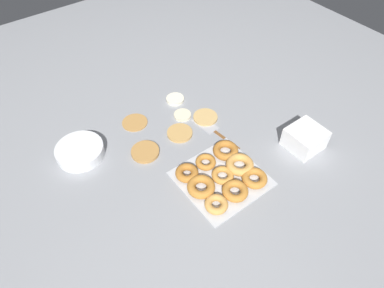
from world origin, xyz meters
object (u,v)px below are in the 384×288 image
object	(u,v)px
batter_bowl	(80,151)
spatula	(210,127)
pancake_1	(205,117)
pancake_5	(182,115)
pancake_3	(180,133)
pancake_0	(145,152)
pancake_2	(135,122)
pancake_4	(175,99)
container_stack	(305,138)
donut_tray	(223,175)

from	to	relation	value
batter_bowl	spatula	xyz separation A→B (m)	(0.53, -0.20, -0.02)
pancake_1	pancake_5	distance (m)	0.11
pancake_5	batter_bowl	bearing A→B (deg)	172.40
pancake_3	pancake_5	size ratio (longest dim) A/B	1.40
pancake_0	pancake_2	xyz separation A→B (m)	(0.06, 0.18, -0.00)
pancake_4	pancake_0	bearing A→B (deg)	-145.74
pancake_3	pancake_5	bearing A→B (deg)	48.19
pancake_1	pancake_3	world-z (taller)	same
pancake_5	batter_bowl	xyz separation A→B (m)	(-0.48, 0.06, 0.02)
pancake_0	pancake_4	size ratio (longest dim) A/B	1.37
pancake_0	batter_bowl	size ratio (longest dim) A/B	0.60
pancake_3	container_stack	world-z (taller)	container_stack
container_stack	pancake_0	bearing A→B (deg)	146.61
pancake_0	container_stack	world-z (taller)	container_stack
spatula	pancake_1	bearing A→B (deg)	-26.87
pancake_2	container_stack	xyz separation A→B (m)	(0.51, -0.56, 0.04)
donut_tray	batter_bowl	world-z (taller)	batter_bowl
container_stack	pancake_2	bearing A→B (deg)	132.33
pancake_0	spatula	xyz separation A→B (m)	(0.31, -0.05, -0.01)
pancake_2	batter_bowl	distance (m)	0.28
pancake_0	spatula	bearing A→B (deg)	-8.64
pancake_3	pancake_0	bearing A→B (deg)	-179.01
pancake_5	batter_bowl	size ratio (longest dim) A/B	0.41
pancake_1	pancake_2	distance (m)	0.33
pancake_2	donut_tray	bearing A→B (deg)	-76.24
pancake_4	spatula	xyz separation A→B (m)	(0.02, -0.25, -0.01)
pancake_3	batter_bowl	world-z (taller)	batter_bowl
pancake_4	pancake_5	xyz separation A→B (m)	(-0.04, -0.11, -0.00)
donut_tray	pancake_3	bearing A→B (deg)	88.77
pancake_5	container_stack	size ratio (longest dim) A/B	0.56
spatula	pancake_0	bearing A→B (deg)	75.15
pancake_0	container_stack	distance (m)	0.68
spatula	batter_bowl	bearing A→B (deg)	63.15
pancake_5	donut_tray	xyz separation A→B (m)	(-0.08, -0.39, 0.01)
donut_tray	pancake_0	bearing A→B (deg)	120.60
pancake_2	container_stack	bearing A→B (deg)	-47.67
pancake_1	batter_bowl	world-z (taller)	batter_bowl
container_stack	batter_bowl	bearing A→B (deg)	146.22
pancake_5	container_stack	distance (m)	0.56
pancake_2	donut_tray	distance (m)	0.50
container_stack	pancake_5	bearing A→B (deg)	123.52
pancake_1	pancake_4	bearing A→B (deg)	101.77
pancake_1	spatula	bearing A→B (deg)	-110.66
pancake_0	pancake_1	world-z (taller)	pancake_0
pancake_4	donut_tray	xyz separation A→B (m)	(-0.12, -0.50, 0.01)
batter_bowl	container_stack	world-z (taller)	container_stack
pancake_3	spatula	size ratio (longest dim) A/B	0.42
pancake_1	pancake_2	bearing A→B (deg)	148.35
pancake_1	pancake_5	world-z (taller)	same
donut_tray	spatula	size ratio (longest dim) A/B	1.18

